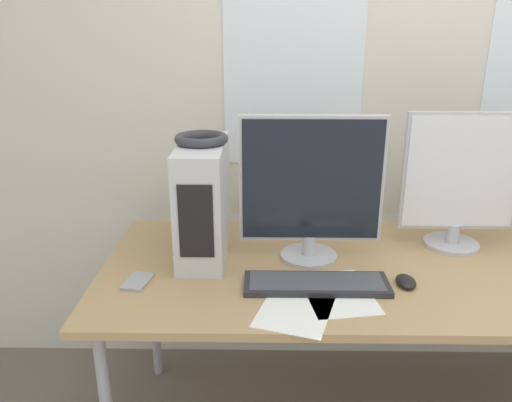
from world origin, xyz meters
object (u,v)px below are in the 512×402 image
object	(u,v)px
monitor_main	(311,188)
cell_phone	(138,281)
mouse	(406,281)
monitor_right_near	(460,181)
keyboard	(316,284)
pc_tower	(204,200)
headphones	(201,139)

from	to	relation	value
monitor_main	cell_phone	xyz separation A→B (m)	(-0.60, -0.20, -0.27)
monitor_main	mouse	distance (m)	0.45
monitor_right_near	mouse	distance (m)	0.49
keyboard	pc_tower	bearing A→B (deg)	146.30
headphones	monitor_main	distance (m)	0.43
monitor_right_near	cell_phone	world-z (taller)	monitor_right_near
pc_tower	cell_phone	xyz separation A→B (m)	(-0.20, -0.25, -0.21)
mouse	pc_tower	bearing A→B (deg)	160.50
headphones	monitor_right_near	world-z (taller)	monitor_right_near
keyboard	monitor_main	bearing A→B (deg)	91.90
pc_tower	monitor_right_near	size ratio (longest dim) A/B	0.84
monitor_main	headphones	bearing A→B (deg)	173.15
pc_tower	monitor_main	xyz separation A→B (m)	(0.39, -0.05, 0.06)
headphones	keyboard	size ratio (longest dim) A/B	0.40
monitor_right_near	mouse	world-z (taller)	monitor_right_near
headphones	mouse	size ratio (longest dim) A/B	1.92
headphones	keyboard	world-z (taller)	headphones
pc_tower	headphones	size ratio (longest dim) A/B	2.33
headphones	cell_phone	bearing A→B (deg)	-129.21
pc_tower	monitor_main	world-z (taller)	monitor_main
mouse	monitor_right_near	bearing A→B (deg)	50.47
monitor_right_near	keyboard	world-z (taller)	monitor_right_near
keyboard	cell_phone	bearing A→B (deg)	178.23
mouse	cell_phone	xyz separation A→B (m)	(-0.91, 0.00, -0.01)
mouse	keyboard	bearing A→B (deg)	-176.52
headphones	cell_phone	xyz separation A→B (m)	(-0.20, -0.25, -0.44)
pc_tower	mouse	bearing A→B (deg)	-19.50
headphones	pc_tower	bearing A→B (deg)	-90.00
pc_tower	mouse	world-z (taller)	pc_tower
pc_tower	keyboard	bearing A→B (deg)	-33.70
monitor_main	cell_phone	bearing A→B (deg)	-161.29
monitor_right_near	mouse	xyz separation A→B (m)	(-0.27, -0.32, -0.25)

